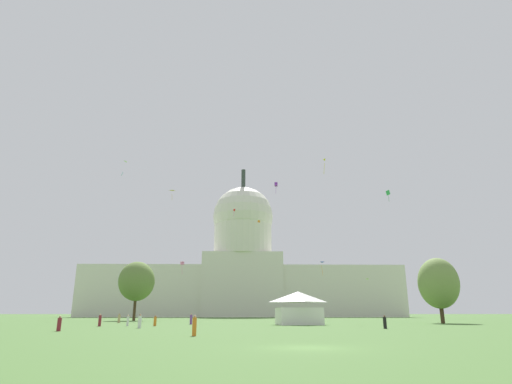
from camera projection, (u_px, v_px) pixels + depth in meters
The scene contains 25 objects.
ground_plane at pixel (308, 348), 23.81m from camera, with size 800.00×800.00×0.00m, color #42662D.
capitol_building at pixel (243, 271), 173.40m from camera, with size 129.03×25.71×62.91m.
event_tent at pixel (298, 308), 67.70m from camera, with size 7.60×7.55×5.20m.
tree_east_near at pixel (438, 283), 76.83m from camera, with size 9.17×9.33×11.69m.
tree_west_far at pixel (137, 281), 100.25m from camera, with size 11.83×11.80×13.75m.
person_white_front_left at pixel (128, 321), 61.03m from camera, with size 0.48×0.48×1.57m.
person_orange_back_right at pixel (194, 326), 35.58m from camera, with size 0.46×0.46×1.73m.
person_tan_back_left at pixel (119, 319), 78.26m from camera, with size 0.67×0.67×1.71m.
person_maroon_near_tree_east at pixel (100, 321), 59.41m from camera, with size 0.55×0.55×1.73m.
person_purple_back_center at pixel (191, 319), 68.57m from camera, with size 0.54×0.54×1.75m.
person_maroon_aisle_center at pixel (59, 324), 44.35m from camera, with size 0.45×0.45×1.59m.
person_black_mid_center at pixel (385, 322), 51.15m from camera, with size 0.55×0.55×1.60m.
person_orange_lawn_far_right at pixel (155, 321), 60.63m from camera, with size 0.55×0.55×1.52m.
person_white_front_center at pixel (140, 322), 52.82m from camera, with size 0.51×0.51×1.72m.
kite_lime_low at pixel (369, 280), 122.82m from camera, with size 1.01×1.34×0.27m.
kite_green_mid at pixel (388, 193), 110.37m from camera, with size 0.88×1.03×3.14m.
kite_pink_mid at pixel (182, 263), 148.81m from camera, with size 1.40×1.40×4.48m.
kite_orange_mid at pixel (259, 221), 157.16m from camera, with size 1.07×0.69×0.96m.
kite_white_high at pixel (127, 162), 126.15m from camera, with size 0.89×1.71×0.19m.
kite_turquoise_high at pixel (122, 174), 118.46m from camera, with size 0.67×1.13×0.99m.
kite_blue_low at pixel (322, 265), 142.43m from camera, with size 1.54×1.10×4.10m.
kite_red_mid at pixel (234, 211), 133.59m from camera, with size 0.65×0.55×2.49m.
kite_violet_high at pixel (276, 184), 126.93m from camera, with size 1.03×1.09×3.66m.
kite_yellow_high at pixel (323, 161), 97.84m from camera, with size 0.68×1.39×3.65m.
kite_gold_high at pixel (172, 191), 119.20m from camera, with size 1.63×0.99×2.72m.
Camera 1 is at (-3.69, -25.25, 1.97)m, focal length 29.25 mm.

